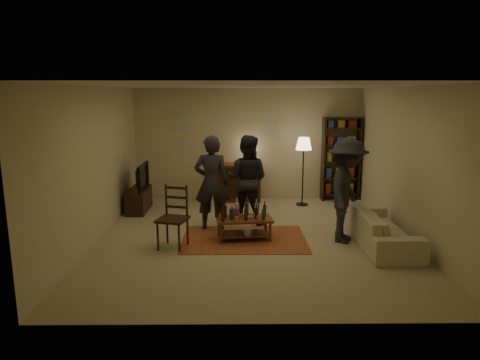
{
  "coord_description": "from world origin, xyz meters",
  "views": [
    {
      "loc": [
        -0.29,
        -7.43,
        2.57
      ],
      "look_at": [
        -0.22,
        0.1,
        1.04
      ],
      "focal_mm": 32.0,
      "sensor_mm": 36.0,
      "label": 1
    }
  ],
  "objects_px": {
    "coffee_table": "(243,219)",
    "dresser": "(240,181)",
    "person_left": "(212,183)",
    "bookshelf": "(341,158)",
    "person_by_sofa": "(347,191)",
    "dining_chair": "(174,214)",
    "floor_lamp": "(304,148)",
    "tv_stand": "(139,194)",
    "sofa": "(380,227)",
    "person_right": "(247,179)"
  },
  "relations": [
    {
      "from": "dining_chair",
      "to": "person_left",
      "type": "bearing_deg",
      "value": 73.74
    },
    {
      "from": "dining_chair",
      "to": "person_by_sofa",
      "type": "bearing_deg",
      "value": 20.02
    },
    {
      "from": "floor_lamp",
      "to": "tv_stand",
      "type": "bearing_deg",
      "value": -172.66
    },
    {
      "from": "coffee_table",
      "to": "sofa",
      "type": "bearing_deg",
      "value": -6.56
    },
    {
      "from": "floor_lamp",
      "to": "person_left",
      "type": "height_order",
      "value": "person_left"
    },
    {
      "from": "dresser",
      "to": "tv_stand",
      "type": "bearing_deg",
      "value": -157.93
    },
    {
      "from": "coffee_table",
      "to": "dresser",
      "type": "bearing_deg",
      "value": 90.63
    },
    {
      "from": "person_left",
      "to": "dining_chair",
      "type": "bearing_deg",
      "value": 60.03
    },
    {
      "from": "dining_chair",
      "to": "dresser",
      "type": "height_order",
      "value": "dresser"
    },
    {
      "from": "coffee_table",
      "to": "sofa",
      "type": "relative_size",
      "value": 0.5
    },
    {
      "from": "dresser",
      "to": "floor_lamp",
      "type": "xyz_separation_m",
      "value": [
        1.45,
        -0.44,
        0.86
      ]
    },
    {
      "from": "dining_chair",
      "to": "dresser",
      "type": "bearing_deg",
      "value": 85.37
    },
    {
      "from": "dining_chair",
      "to": "bookshelf",
      "type": "bearing_deg",
      "value": 57.39
    },
    {
      "from": "person_right",
      "to": "person_by_sofa",
      "type": "relative_size",
      "value": 0.97
    },
    {
      "from": "tv_stand",
      "to": "bookshelf",
      "type": "xyz_separation_m",
      "value": [
        4.69,
        0.98,
        0.65
      ]
    },
    {
      "from": "bookshelf",
      "to": "floor_lamp",
      "type": "xyz_separation_m",
      "value": [
        -0.99,
        -0.5,
        0.3
      ]
    },
    {
      "from": "tv_stand",
      "to": "person_by_sofa",
      "type": "bearing_deg",
      "value": -26.37
    },
    {
      "from": "dining_chair",
      "to": "sofa",
      "type": "bearing_deg",
      "value": 16.36
    },
    {
      "from": "dresser",
      "to": "person_right",
      "type": "bearing_deg",
      "value": -86.12
    },
    {
      "from": "dining_chair",
      "to": "dresser",
      "type": "distance_m",
      "value": 3.39
    },
    {
      "from": "person_left",
      "to": "bookshelf",
      "type": "bearing_deg",
      "value": -141.16
    },
    {
      "from": "tv_stand",
      "to": "dresser",
      "type": "xyz_separation_m",
      "value": [
        2.25,
        0.91,
        0.09
      ]
    },
    {
      "from": "floor_lamp",
      "to": "person_by_sofa",
      "type": "bearing_deg",
      "value": -81.55
    },
    {
      "from": "sofa",
      "to": "person_left",
      "type": "distance_m",
      "value": 3.14
    },
    {
      "from": "dresser",
      "to": "bookshelf",
      "type": "height_order",
      "value": "bookshelf"
    },
    {
      "from": "person_left",
      "to": "dresser",
      "type": "bearing_deg",
      "value": -102.64
    },
    {
      "from": "sofa",
      "to": "person_right",
      "type": "distance_m",
      "value": 2.69
    },
    {
      "from": "dresser",
      "to": "sofa",
      "type": "relative_size",
      "value": 0.65
    },
    {
      "from": "coffee_table",
      "to": "sofa",
      "type": "height_order",
      "value": "coffee_table"
    },
    {
      "from": "coffee_table",
      "to": "dresser",
      "type": "xyz_separation_m",
      "value": [
        -0.03,
        2.84,
        0.1
      ]
    },
    {
      "from": "person_by_sofa",
      "to": "dresser",
      "type": "bearing_deg",
      "value": 55.14
    },
    {
      "from": "person_left",
      "to": "person_right",
      "type": "bearing_deg",
      "value": -146.29
    },
    {
      "from": "sofa",
      "to": "coffee_table",
      "type": "bearing_deg",
      "value": 83.44
    },
    {
      "from": "floor_lamp",
      "to": "sofa",
      "type": "height_order",
      "value": "floor_lamp"
    },
    {
      "from": "floor_lamp",
      "to": "coffee_table",
      "type": "bearing_deg",
      "value": -120.57
    },
    {
      "from": "floor_lamp",
      "to": "person_by_sofa",
      "type": "xyz_separation_m",
      "value": [
        0.37,
        -2.5,
        -0.42
      ]
    },
    {
      "from": "bookshelf",
      "to": "tv_stand",
      "type": "bearing_deg",
      "value": -168.2
    },
    {
      "from": "dining_chair",
      "to": "sofa",
      "type": "xyz_separation_m",
      "value": [
        3.54,
        0.07,
        -0.27
      ]
    },
    {
      "from": "bookshelf",
      "to": "sofa",
      "type": "distance_m",
      "value": 3.26
    },
    {
      "from": "coffee_table",
      "to": "dining_chair",
      "type": "xyz_separation_m",
      "value": [
        -1.18,
        -0.34,
        0.2
      ]
    },
    {
      "from": "person_right",
      "to": "person_left",
      "type": "bearing_deg",
      "value": 52.32
    },
    {
      "from": "dining_chair",
      "to": "tv_stand",
      "type": "xyz_separation_m",
      "value": [
        -1.11,
        2.27,
        -0.19
      ]
    },
    {
      "from": "bookshelf",
      "to": "person_by_sofa",
      "type": "bearing_deg",
      "value": -101.57
    },
    {
      "from": "dresser",
      "to": "person_left",
      "type": "relative_size",
      "value": 0.75
    },
    {
      "from": "dining_chair",
      "to": "person_right",
      "type": "xyz_separation_m",
      "value": [
        1.27,
        1.39,
        0.32
      ]
    },
    {
      "from": "tv_stand",
      "to": "person_left",
      "type": "bearing_deg",
      "value": -37.69
    },
    {
      "from": "coffee_table",
      "to": "dresser",
      "type": "relative_size",
      "value": 0.77
    },
    {
      "from": "tv_stand",
      "to": "dresser",
      "type": "height_order",
      "value": "dresser"
    },
    {
      "from": "floor_lamp",
      "to": "person_by_sofa",
      "type": "relative_size",
      "value": 0.86
    },
    {
      "from": "dresser",
      "to": "sofa",
      "type": "distance_m",
      "value": 3.93
    }
  ]
}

